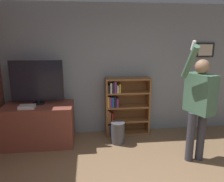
% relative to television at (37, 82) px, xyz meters
% --- Properties ---
extents(wall_back, '(6.68, 0.09, 2.70)m').
position_rel_television_xyz_m(wall_back, '(1.60, 0.37, 0.14)').
color(wall_back, gray).
rests_on(wall_back, ground_plane).
extents(tv_ledge, '(1.29, 0.70, 0.78)m').
position_rel_television_xyz_m(tv_ledge, '(0.00, -0.09, -0.82)').
color(tv_ledge, brown).
rests_on(tv_ledge, ground_plane).
extents(television, '(0.97, 0.22, 0.84)m').
position_rel_television_xyz_m(television, '(0.00, 0.00, 0.00)').
color(television, black).
rests_on(television, tv_ledge).
extents(game_console, '(0.28, 0.20, 0.06)m').
position_rel_television_xyz_m(game_console, '(-0.15, -0.26, -0.40)').
color(game_console, white).
rests_on(game_console, tv_ledge).
extents(bookshelf, '(0.93, 0.28, 1.22)m').
position_rel_television_xyz_m(bookshelf, '(1.68, 0.19, -0.60)').
color(bookshelf, brown).
rests_on(bookshelf, ground_plane).
extents(person, '(0.62, 0.58, 1.98)m').
position_rel_television_xyz_m(person, '(2.71, -1.00, -0.17)').
color(person, '#383842').
rests_on(person, ground_plane).
extents(waste_bin, '(0.27, 0.27, 0.43)m').
position_rel_television_xyz_m(waste_bin, '(1.51, -0.24, -1.00)').
color(waste_bin, '#4C4C51').
rests_on(waste_bin, ground_plane).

